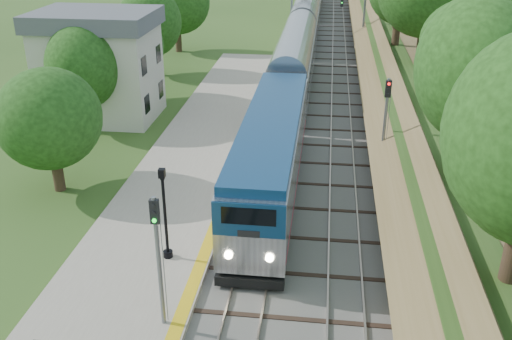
# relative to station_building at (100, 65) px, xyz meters

# --- Properties ---
(trackbed) EXTENTS (9.50, 170.00, 0.28)m
(trackbed) POSITION_rel_station_building_xyz_m (16.00, 30.00, -4.02)
(trackbed) COLOR #4C4944
(trackbed) RESTS_ON ground
(platform) EXTENTS (6.40, 68.00, 0.38)m
(platform) POSITION_rel_station_building_xyz_m (8.80, -14.00, -3.90)
(platform) COLOR gray
(platform) RESTS_ON ground
(yellow_stripe) EXTENTS (0.55, 68.00, 0.01)m
(yellow_stripe) POSITION_rel_station_building_xyz_m (11.65, -14.00, -3.70)
(yellow_stripe) COLOR gold
(yellow_stripe) RESTS_ON platform
(embankment) EXTENTS (10.64, 170.00, 11.70)m
(embankment) POSITION_rel_station_building_xyz_m (24.35, 30.00, -2.14)
(embankment) COLOR brown
(embankment) RESTS_ON ground
(station_building) EXTENTS (8.60, 6.60, 8.00)m
(station_building) POSITION_rel_station_building_xyz_m (0.00, 0.00, 0.00)
(station_building) COLOR beige
(station_building) RESTS_ON ground
(signal_gantry) EXTENTS (8.40, 0.38, 6.20)m
(signal_gantry) POSITION_rel_station_building_xyz_m (16.47, 24.99, 0.73)
(signal_gantry) COLOR slate
(signal_gantry) RESTS_ON ground
(trees_behind_platform) EXTENTS (7.82, 53.32, 7.21)m
(trees_behind_platform) POSITION_rel_station_building_xyz_m (2.83, -9.33, 0.44)
(trees_behind_platform) COLOR #332316
(trees_behind_platform) RESTS_ON ground
(train) EXTENTS (3.01, 100.07, 4.42)m
(train) POSITION_rel_station_building_xyz_m (14.00, 28.59, -1.82)
(train) COLOR black
(train) RESTS_ON trackbed
(lamppost_far) EXTENTS (0.43, 0.43, 4.37)m
(lamppost_far) POSITION_rel_station_building_xyz_m (10.07, -18.74, -1.76)
(lamppost_far) COLOR black
(lamppost_far) RESTS_ON platform
(signal_platform) EXTENTS (0.32, 0.25, 5.38)m
(signal_platform) POSITION_rel_station_building_xyz_m (11.10, -23.12, -0.40)
(signal_platform) COLOR slate
(signal_platform) RESTS_ON platform
(signal_farside) EXTENTS (0.33, 0.26, 6.01)m
(signal_farside) POSITION_rel_station_building_xyz_m (20.20, -8.45, -0.30)
(signal_farside) COLOR slate
(signal_farside) RESTS_ON ground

